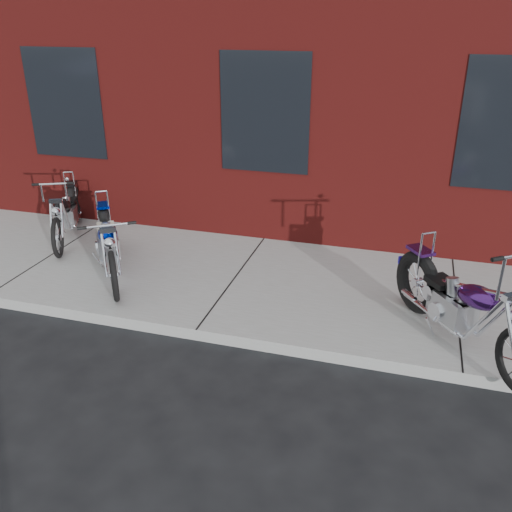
% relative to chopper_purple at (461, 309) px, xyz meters
% --- Properties ---
extents(ground, '(120.00, 120.00, 0.00)m').
position_rel_chopper_purple_xyz_m(ground, '(-2.94, -0.56, -0.60)').
color(ground, black).
rests_on(ground, ground).
extents(sidewalk, '(22.00, 3.00, 0.15)m').
position_rel_chopper_purple_xyz_m(sidewalk, '(-2.94, 0.94, -0.53)').
color(sidewalk, gray).
rests_on(sidewalk, ground).
extents(chopper_purple, '(1.55, 2.10, 1.40)m').
position_rel_chopper_purple_xyz_m(chopper_purple, '(0.00, 0.00, 0.00)').
color(chopper_purple, black).
rests_on(chopper_purple, sidewalk).
extents(chopper_blue, '(1.41, 2.00, 1.02)m').
position_rel_chopper_purple_xyz_m(chopper_blue, '(-4.72, 0.58, -0.03)').
color(chopper_blue, black).
rests_on(chopper_blue, sidewalk).
extents(chopper_third, '(1.00, 2.03, 1.11)m').
position_rel_chopper_purple_xyz_m(chopper_third, '(-6.10, 1.58, -0.06)').
color(chopper_third, black).
rests_on(chopper_third, sidewalk).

